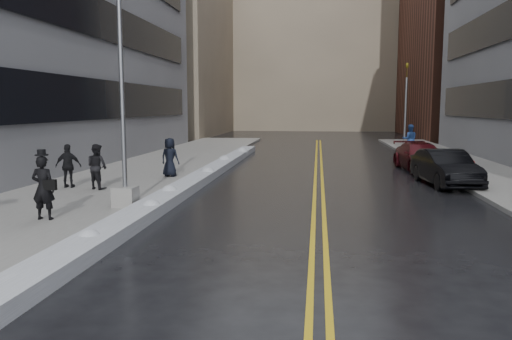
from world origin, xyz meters
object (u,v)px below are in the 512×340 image
(pedestrian_fedora, at_px, (43,188))
(car_black, at_px, (445,168))
(pedestrian_b, at_px, (97,167))
(lamppost, at_px, (123,127))
(pedestrian_east, at_px, (410,139))
(traffic_signal, at_px, (406,103))
(pedestrian_d, at_px, (68,166))
(fire_hydrant, at_px, (471,167))
(pedestrian_c, at_px, (170,157))
(car_maroon, at_px, (421,157))

(pedestrian_fedora, height_order, car_black, pedestrian_fedora)
(pedestrian_b, bearing_deg, lamppost, 150.84)
(pedestrian_east, bearing_deg, traffic_signal, -91.78)
(pedestrian_b, xyz_separation_m, pedestrian_east, (13.76, 15.44, 0.11))
(pedestrian_fedora, distance_m, pedestrian_d, 5.45)
(pedestrian_d, bearing_deg, pedestrian_east, -141.69)
(lamppost, relative_size, traffic_signal, 1.27)
(fire_hydrant, xyz_separation_m, pedestrian_c, (-12.87, -1.51, 0.43))
(pedestrian_c, relative_size, car_black, 0.38)
(fire_hydrant, xyz_separation_m, car_maroon, (-1.50, 3.11, 0.13))
(lamppost, relative_size, pedestrian_fedora, 4.44)
(pedestrian_c, distance_m, car_maroon, 12.28)
(fire_hydrant, xyz_separation_m, pedestrian_b, (-14.54, -5.05, 0.43))
(pedestrian_fedora, relative_size, pedestrian_b, 1.04)
(traffic_signal, bearing_deg, pedestrian_d, -128.91)
(pedestrian_d, height_order, pedestrian_east, pedestrian_east)
(lamppost, distance_m, pedestrian_fedora, 2.88)
(pedestrian_b, relative_size, pedestrian_d, 1.02)
(traffic_signal, xyz_separation_m, pedestrian_fedora, (-13.27, -23.95, -2.39))
(fire_hydrant, height_order, pedestrian_fedora, pedestrian_fedora)
(pedestrian_fedora, bearing_deg, pedestrian_b, -82.49)
(pedestrian_fedora, xyz_separation_m, car_maroon, (12.27, 13.06, -0.33))
(pedestrian_fedora, bearing_deg, pedestrian_c, -97.42)
(car_black, bearing_deg, pedestrian_fedora, -152.76)
(pedestrian_fedora, height_order, car_maroon, pedestrian_fedora)
(lamppost, xyz_separation_m, pedestrian_east, (11.53, 18.39, -1.45))
(traffic_signal, distance_m, pedestrian_fedora, 27.49)
(pedestrian_b, bearing_deg, car_maroon, -124.28)
(lamppost, distance_m, pedestrian_east, 21.75)
(pedestrian_b, relative_size, car_maroon, 0.35)
(pedestrian_fedora, bearing_deg, lamppost, -128.35)
(pedestrian_c, xyz_separation_m, pedestrian_d, (-2.86, -3.36, -0.02))
(lamppost, height_order, pedestrian_d, lamppost)
(fire_hydrant, bearing_deg, pedestrian_fedora, -144.14)
(fire_hydrant, xyz_separation_m, car_black, (-1.50, -1.73, 0.17))
(pedestrian_b, bearing_deg, pedestrian_c, -91.52)
(lamppost, relative_size, car_black, 1.74)
(car_black, relative_size, car_maroon, 0.93)
(car_black, bearing_deg, car_maroon, 83.43)
(pedestrian_fedora, relative_size, car_maroon, 0.37)
(car_black, distance_m, car_maroon, 4.84)
(pedestrian_c, bearing_deg, car_maroon, -146.51)
(pedestrian_east, xyz_separation_m, car_black, (-0.73, -12.13, -0.36))
(fire_hydrant, bearing_deg, pedestrian_c, -173.29)
(pedestrian_b, distance_m, car_maroon, 15.38)
(pedestrian_b, relative_size, pedestrian_c, 1.00)
(fire_hydrant, bearing_deg, pedestrian_east, 94.27)
(lamppost, height_order, pedestrian_c, lamppost)
(pedestrian_east, bearing_deg, fire_hydrant, 96.84)
(pedestrian_east, height_order, car_black, pedestrian_east)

